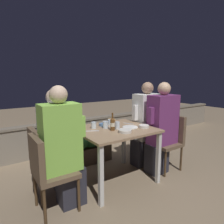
# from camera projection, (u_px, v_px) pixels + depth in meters

# --- Properties ---
(ground_plane) EXTENTS (16.00, 16.00, 0.00)m
(ground_plane) POSITION_uv_depth(u_px,v_px,m) (115.00, 180.00, 2.85)
(ground_plane) COLOR #847056
(parapet_wall) EXTENTS (9.00, 0.18, 0.61)m
(parapet_wall) POSITION_uv_depth(u_px,v_px,m) (73.00, 135.00, 3.99)
(parapet_wall) COLOR gray
(parapet_wall) RESTS_ON ground_plane
(dining_table) EXTENTS (1.01, 0.88, 0.76)m
(dining_table) POSITION_uv_depth(u_px,v_px,m) (115.00, 135.00, 2.73)
(dining_table) COLOR #937556
(dining_table) RESTS_ON ground_plane
(planter_hedge) EXTENTS (0.71, 0.47, 0.57)m
(planter_hedge) POSITION_uv_depth(u_px,v_px,m) (89.00, 143.00, 3.44)
(planter_hedge) COLOR brown
(planter_hedge) RESTS_ON ground_plane
(chair_left_near) EXTENTS (0.43, 0.42, 0.86)m
(chair_left_near) POSITION_uv_depth(u_px,v_px,m) (47.00, 167.00, 2.10)
(chair_left_near) COLOR brown
(chair_left_near) RESTS_ON ground_plane
(person_green_blouse) EXTENTS (0.49, 0.26, 1.37)m
(person_green_blouse) POSITION_uv_depth(u_px,v_px,m) (63.00, 148.00, 2.17)
(person_green_blouse) COLOR #282833
(person_green_blouse) RESTS_ON ground_plane
(chair_left_far) EXTENTS (0.43, 0.42, 0.86)m
(chair_left_far) POSITION_uv_depth(u_px,v_px,m) (44.00, 157.00, 2.37)
(chair_left_far) COLOR brown
(chair_left_far) RESTS_ON ground_plane
(person_blue_shirt) EXTENTS (0.47, 0.26, 1.32)m
(person_blue_shirt) POSITION_uv_depth(u_px,v_px,m) (59.00, 142.00, 2.45)
(person_blue_shirt) COLOR #282833
(person_blue_shirt) RESTS_ON ground_plane
(chair_right_near) EXTENTS (0.43, 0.42, 0.86)m
(chair_right_near) POSITION_uv_depth(u_px,v_px,m) (169.00, 137.00, 3.15)
(chair_right_near) COLOR brown
(chair_right_near) RESTS_ON ground_plane
(person_purple_stripe) EXTENTS (0.50, 0.26, 1.38)m
(person_purple_stripe) POSITION_uv_depth(u_px,v_px,m) (161.00, 128.00, 3.02)
(person_purple_stripe) COLOR #282833
(person_purple_stripe) RESTS_ON ground_plane
(chair_right_far) EXTENTS (0.43, 0.42, 0.86)m
(chair_right_far) POSITION_uv_depth(u_px,v_px,m) (153.00, 132.00, 3.41)
(chair_right_far) COLOR brown
(chair_right_far) RESTS_ON ground_plane
(person_white_polo) EXTENTS (0.49, 0.26, 1.37)m
(person_white_polo) POSITION_uv_depth(u_px,v_px,m) (145.00, 124.00, 3.28)
(person_white_polo) COLOR #282833
(person_white_polo) RESTS_ON ground_plane
(beer_bottle) EXTENTS (0.06, 0.06, 0.23)m
(beer_bottle) POSITION_uv_depth(u_px,v_px,m) (113.00, 124.00, 2.61)
(beer_bottle) COLOR brown
(beer_bottle) RESTS_ON dining_table
(plate_0) EXTENTS (0.22, 0.22, 0.01)m
(plate_0) POSITION_uv_depth(u_px,v_px,m) (130.00, 127.00, 2.77)
(plate_0) COLOR white
(plate_0) RESTS_ON dining_table
(bowl_0) EXTENTS (0.12, 0.12, 0.04)m
(bowl_0) POSITION_uv_depth(u_px,v_px,m) (103.00, 124.00, 2.87)
(bowl_0) COLOR #4C709E
(bowl_0) RESTS_ON dining_table
(bowl_1) EXTENTS (0.12, 0.12, 0.05)m
(bowl_1) POSITION_uv_depth(u_px,v_px,m) (112.00, 120.00, 3.11)
(bowl_1) COLOR tan
(bowl_1) RESTS_ON dining_table
(bowl_2) EXTENTS (0.17, 0.17, 0.04)m
(bowl_2) POSITION_uv_depth(u_px,v_px,m) (125.00, 131.00, 2.53)
(bowl_2) COLOR beige
(bowl_2) RESTS_ON dining_table
(bowl_3) EXTENTS (0.14, 0.14, 0.04)m
(bowl_3) POSITION_uv_depth(u_px,v_px,m) (144.00, 126.00, 2.76)
(bowl_3) COLOR silver
(bowl_3) RESTS_ON dining_table
(glass_cup_0) EXTENTS (0.08, 0.08, 0.09)m
(glass_cup_0) POSITION_uv_depth(u_px,v_px,m) (78.00, 126.00, 2.68)
(glass_cup_0) COLOR silver
(glass_cup_0) RESTS_ON dining_table
(glass_cup_1) EXTENTS (0.07, 0.07, 0.08)m
(glass_cup_1) POSITION_uv_depth(u_px,v_px,m) (110.00, 122.00, 2.93)
(glass_cup_1) COLOR silver
(glass_cup_1) RESTS_ON dining_table
(glass_cup_2) EXTENTS (0.07, 0.07, 0.09)m
(glass_cup_2) POSITION_uv_depth(u_px,v_px,m) (94.00, 125.00, 2.72)
(glass_cup_2) COLOR silver
(glass_cup_2) RESTS_ON dining_table
(glass_cup_3) EXTENTS (0.07, 0.07, 0.10)m
(glass_cup_3) POSITION_uv_depth(u_px,v_px,m) (105.00, 125.00, 2.72)
(glass_cup_3) COLOR silver
(glass_cup_3) RESTS_ON dining_table
(glass_cup_4) EXTENTS (0.06, 0.06, 0.10)m
(glass_cup_4) POSITION_uv_depth(u_px,v_px,m) (117.00, 125.00, 2.69)
(glass_cup_4) COLOR silver
(glass_cup_4) RESTS_ON dining_table
(fork_0) EXTENTS (0.09, 0.16, 0.01)m
(fork_0) POSITION_uv_depth(u_px,v_px,m) (128.00, 124.00, 2.99)
(fork_0) COLOR silver
(fork_0) RESTS_ON dining_table
(fork_1) EXTENTS (0.16, 0.09, 0.01)m
(fork_1) POSITION_uv_depth(u_px,v_px,m) (92.00, 131.00, 2.59)
(fork_1) COLOR silver
(fork_1) RESTS_ON dining_table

